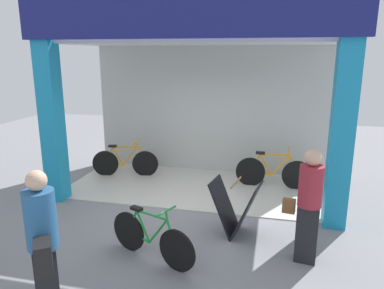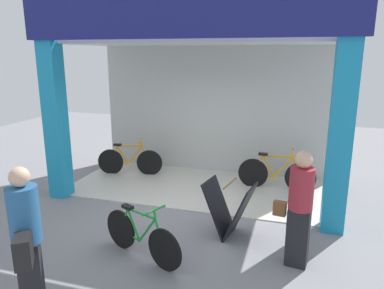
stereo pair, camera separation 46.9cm
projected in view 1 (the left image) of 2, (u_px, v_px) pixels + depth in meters
ground_plane at (184, 211)px, 6.98m from camera, size 19.46×19.46×0.00m
shop_facade at (199, 91)px, 7.73m from camera, size 5.93×2.90×4.04m
bicycle_inside_0 at (125, 162)px, 8.88m from camera, size 1.58×0.46×0.88m
bicycle_inside_1 at (273, 172)px, 8.10m from camera, size 1.67×0.46×0.92m
bicycle_parked_0 at (151, 238)px, 5.26m from camera, size 1.44×0.65×0.85m
sandwich_board_sign at (235, 208)px, 5.97m from camera, size 0.87×0.68×0.93m
pedestrian_0 at (309, 205)px, 5.12m from camera, size 0.56×0.38×1.68m
pedestrian_1 at (43, 246)px, 3.93m from camera, size 0.57×0.66×1.76m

